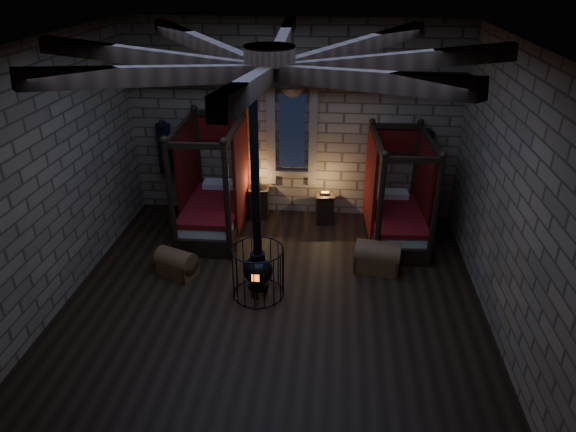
# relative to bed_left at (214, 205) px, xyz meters

# --- Properties ---
(room) EXTENTS (7.02, 7.02, 4.29)m
(room) POSITION_rel_bed_left_xyz_m (1.54, -2.34, 3.17)
(room) COLOR black
(room) RESTS_ON ground
(bed_left) EXTENTS (1.21, 2.25, 2.33)m
(bed_left) POSITION_rel_bed_left_xyz_m (0.00, 0.00, 0.00)
(bed_left) COLOR black
(bed_left) RESTS_ON ground
(bed_right) EXTENTS (1.22, 2.15, 2.18)m
(bed_right) POSITION_rel_bed_left_xyz_m (3.75, -0.00, -0.04)
(bed_right) COLOR black
(bed_right) RESTS_ON ground
(trunk_left) EXTENTS (0.81, 0.67, 0.51)m
(trunk_left) POSITION_rel_bed_left_xyz_m (-0.32, -1.78, -0.35)
(trunk_left) COLOR brown
(trunk_left) RESTS_ON ground
(trunk_right) EXTENTS (0.88, 0.64, 0.60)m
(trunk_right) POSITION_rel_bed_left_xyz_m (3.34, -1.26, -0.31)
(trunk_right) COLOR brown
(trunk_right) RESTS_ON ground
(nightstand_left) EXTENTS (0.48, 0.47, 0.86)m
(nightstand_left) POSITION_rel_bed_left_xyz_m (0.84, 0.69, -0.21)
(nightstand_left) COLOR black
(nightstand_left) RESTS_ON ground
(nightstand_right) EXTENTS (0.46, 0.44, 0.72)m
(nightstand_right) POSITION_rel_bed_left_xyz_m (2.30, 0.58, -0.24)
(nightstand_right) COLOR black
(nightstand_right) RESTS_ON ground
(stove) EXTENTS (0.89, 0.89, 4.05)m
(stove) POSITION_rel_bed_left_xyz_m (1.27, -2.26, 0.00)
(stove) COLOR black
(stove) RESTS_ON ground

